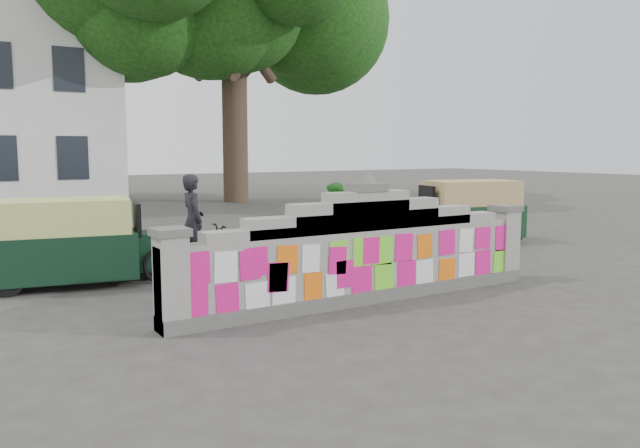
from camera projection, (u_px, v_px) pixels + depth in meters
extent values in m
plane|color=#383533|center=(366.00, 301.00, 9.48)|extent=(100.00, 100.00, 0.00)
cube|color=#4C4C49|center=(366.00, 295.00, 9.47)|extent=(6.40, 0.42, 0.20)
cube|color=gray|center=(366.00, 263.00, 9.41)|extent=(6.40, 0.32, 1.00)
cube|color=gray|center=(366.00, 225.00, 9.34)|extent=(5.20, 0.32, 0.14)
cube|color=gray|center=(366.00, 221.00, 9.34)|extent=(4.00, 0.32, 0.28)
cube|color=gray|center=(366.00, 215.00, 9.33)|extent=(2.60, 0.32, 0.44)
cube|color=gray|center=(366.00, 211.00, 9.32)|extent=(1.40, 0.32, 0.58)
cube|color=#4C4C49|center=(367.00, 187.00, 9.28)|extent=(0.55, 0.36, 0.12)
cone|color=#4C4C49|center=(367.00, 177.00, 9.26)|extent=(0.36, 0.36, 0.22)
cube|color=gray|center=(171.00, 284.00, 7.82)|extent=(0.36, 0.40, 1.24)
cube|color=#4C4C49|center=(170.00, 232.00, 7.74)|extent=(0.44, 0.44, 0.10)
cube|color=gray|center=(504.00, 245.00, 11.00)|extent=(0.36, 0.40, 1.24)
cube|color=#4C4C49|center=(506.00, 208.00, 10.92)|extent=(0.44, 0.44, 0.10)
cylinder|color=#38281E|center=(235.00, 134.00, 27.44)|extent=(1.10, 1.10, 6.00)
imported|color=black|center=(194.00, 253.00, 11.06)|extent=(1.84, 0.70, 0.96)
imported|color=black|center=(193.00, 234.00, 11.02)|extent=(0.41, 0.61, 1.62)
imported|color=#278724|center=(335.00, 224.00, 12.47)|extent=(0.66, 0.83, 1.65)
cube|color=black|center=(66.00, 255.00, 10.52)|extent=(2.46, 1.62, 0.76)
cube|color=#C4C669|center=(64.00, 216.00, 10.44)|extent=(2.27, 1.54, 0.57)
cube|color=black|center=(138.00, 251.00, 10.96)|extent=(0.58, 0.74, 0.67)
cube|color=black|center=(137.00, 219.00, 10.89)|extent=(0.19, 0.67, 0.57)
cylinder|color=black|center=(144.00, 267.00, 11.02)|extent=(0.49, 0.20, 0.48)
cylinder|color=black|center=(7.00, 282.00, 9.75)|extent=(0.49, 0.20, 0.48)
cylinder|color=black|center=(13.00, 270.00, 10.72)|extent=(0.49, 0.20, 0.48)
cube|color=black|center=(470.00, 221.00, 15.50)|extent=(2.61, 1.79, 0.79)
cube|color=tan|center=(471.00, 193.00, 15.41)|extent=(2.41, 1.70, 0.60)
cube|color=black|center=(426.00, 222.00, 15.10)|extent=(0.64, 0.79, 0.69)
cube|color=black|center=(427.00, 198.00, 15.03)|extent=(0.23, 0.69, 0.60)
cylinder|color=black|center=(422.00, 235.00, 15.10)|extent=(0.51, 0.23, 0.50)
cylinder|color=black|center=(488.00, 228.00, 16.33)|extent=(0.51, 0.23, 0.50)
cylinder|color=black|center=(514.00, 234.00, 15.31)|extent=(0.51, 0.23, 0.50)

